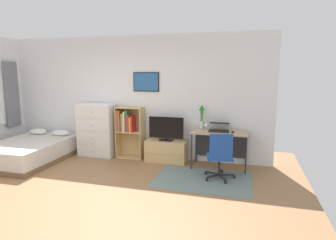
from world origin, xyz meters
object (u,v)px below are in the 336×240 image
Objects in this scene: dresser at (97,130)px; laptop at (219,127)px; bookshelf at (128,128)px; computer_mouse at (233,132)px; bamboo_vase at (202,117)px; wine_glass at (206,124)px; television at (166,129)px; bed at (29,151)px; tv_stand at (166,151)px; desk at (220,137)px; office_chair at (220,155)px.

dresser is 2.63× the size of laptop.
dresser is 0.75m from bookshelf.
computer_mouse is at bearing -4.91° from bookshelf.
computer_mouse is at bearing -20.01° from bamboo_vase.
wine_glass is at bearing -2.62° from dresser.
bamboo_vase reaches higher than bookshelf.
television is at bearing -0.25° from dresser.
bed is at bearing -165.52° from television.
tv_stand is at bearing 173.89° from computer_mouse.
television reaches higher than computer_mouse.
bed is 3.85m from wine_glass.
bookshelf is at bearing -178.58° from bamboo_vase.
computer_mouse is at bearing -2.06° from wine_glass.
television is at bearing -179.50° from desk.
tv_stand is at bearing 13.28° from bed.
wine_glass is at bearing -59.67° from bamboo_vase.
wine_glass is (3.74, 0.64, 0.65)m from bed.
bookshelf reaches higher than bed.
wine_glass is (-0.27, -0.12, 0.27)m from desk.
dresser is 1.59× the size of television.
television is (0.90, -0.07, 0.03)m from bookshelf.
dresser reaches higher than television.
wine_glass is (0.13, -0.22, -0.11)m from bamboo_vase.
bookshelf is 1.67m from bamboo_vase.
tv_stand is 1.80× the size of bamboo_vase.
office_chair is 4.78× the size of wine_glass.
computer_mouse reaches higher than bed.
bookshelf is 1.33× the size of office_chair.
bookshelf is (1.98, 0.81, 0.46)m from bed.
laptop is at bearing 153.17° from computer_mouse.
office_chair reaches higher than desk.
desk is at bearing 151.73° from computer_mouse.
dresser is 1.05× the size of bookshelf.
laptop is 2.53× the size of wine_glass.
tv_stand is at bearing 134.64° from office_chair.
dresser is 1.40× the size of office_chair.
desk is at bearing 23.50° from wine_glass.
dresser reaches higher than bookshelf.
bookshelf is at bearing 20.76° from bed.
television is (0.00, -0.02, 0.48)m from tv_stand.
office_chair reaches higher than bed.
wine_glass is at bearing -8.54° from tv_stand.
television is 4.19× the size of wine_glass.
bookshelf reaches higher than laptop.
laptop is (1.11, 0.01, 0.09)m from television.
dresser reaches higher than office_chair.
computer_mouse is (0.17, 0.65, 0.30)m from office_chair.
wine_glass is (-0.35, 0.67, 0.42)m from office_chair.
bookshelf reaches higher than computer_mouse.
wine_glass is at bearing -5.75° from bookshelf.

